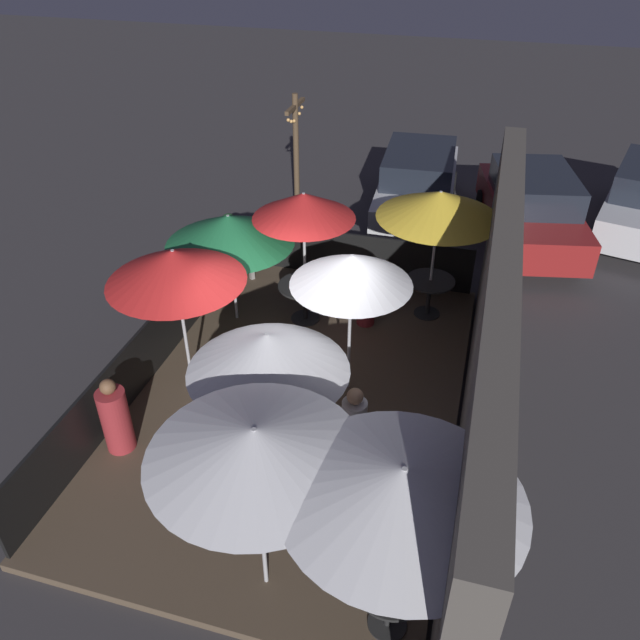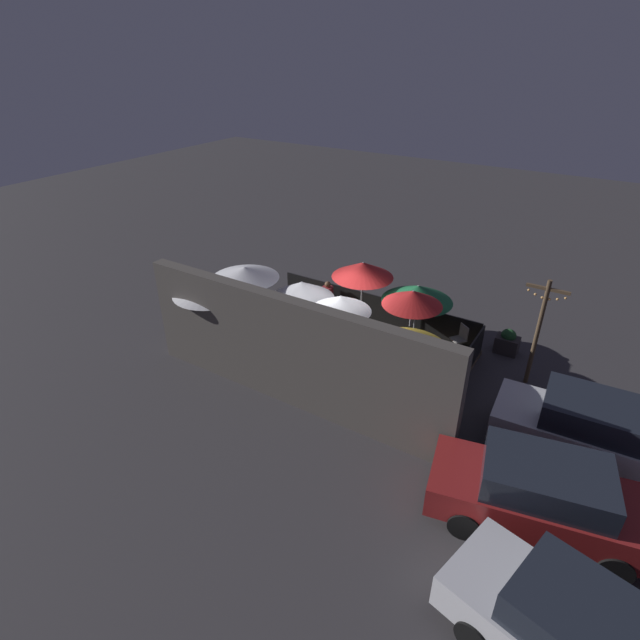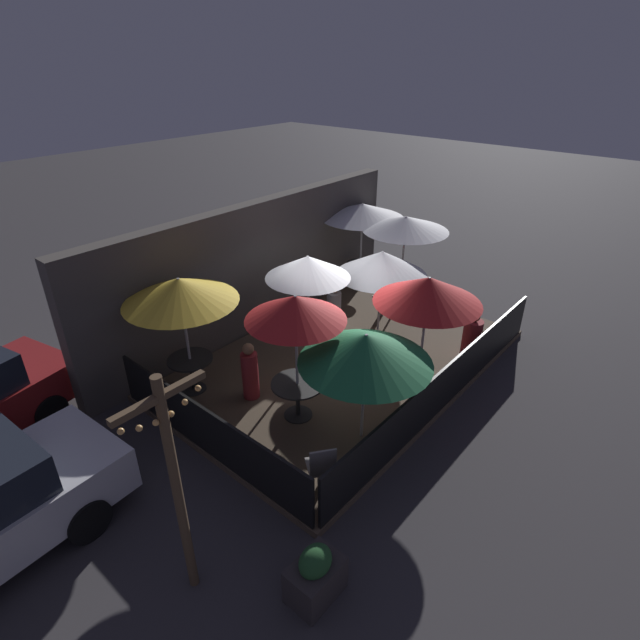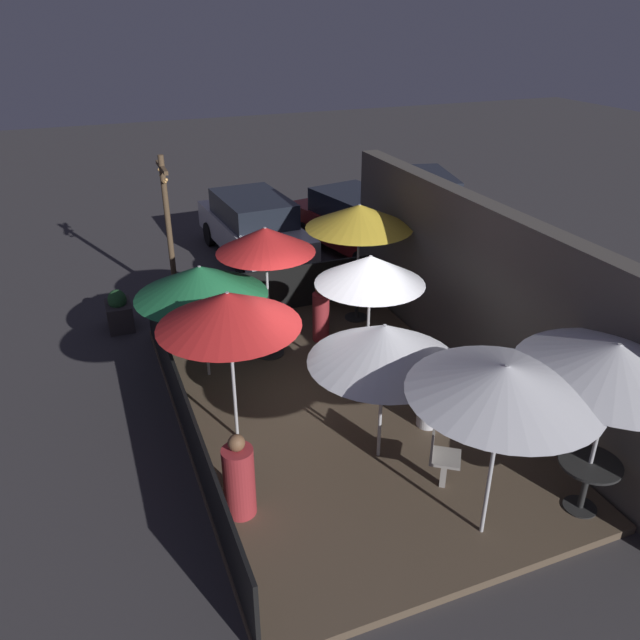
% 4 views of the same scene
% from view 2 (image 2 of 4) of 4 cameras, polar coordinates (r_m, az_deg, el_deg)
% --- Properties ---
extents(ground_plane, '(60.00, 60.00, 0.00)m').
position_cam_2_polar(ground_plane, '(15.73, 2.26, -3.99)').
color(ground_plane, '#383538').
extents(patio_deck, '(7.54, 4.89, 0.12)m').
position_cam_2_polar(patio_deck, '(15.70, 2.26, -3.81)').
color(patio_deck, brown).
rests_on(patio_deck, ground_plane).
extents(building_wall, '(9.14, 0.36, 3.12)m').
position_cam_2_polar(building_wall, '(13.00, -3.56, -3.69)').
color(building_wall, '#4C4742').
rests_on(building_wall, ground_plane).
extents(fence_front, '(7.34, 0.05, 0.95)m').
position_cam_2_polar(fence_front, '(17.27, 6.30, 1.37)').
color(fence_front, black).
rests_on(fence_front, patio_deck).
extents(fence_side_left, '(0.05, 4.69, 0.95)m').
position_cam_2_polar(fence_side_left, '(14.25, 15.44, -6.22)').
color(fence_side_left, black).
rests_on(fence_side_left, patio_deck).
extents(patio_umbrella_0, '(1.71, 1.71, 2.44)m').
position_cam_2_polar(patio_umbrella_0, '(14.21, 10.54, 2.49)').
color(patio_umbrella_0, '#B2B2B7').
rests_on(patio_umbrella_0, patio_deck).
extents(patio_umbrella_1, '(2.09, 2.09, 2.40)m').
position_cam_2_polar(patio_umbrella_1, '(12.26, 9.94, -2.31)').
color(patio_umbrella_1, '#B2B2B7').
rests_on(patio_umbrella_1, patio_deck).
extents(patio_umbrella_2, '(2.24, 2.24, 2.41)m').
position_cam_2_polar(patio_umbrella_2, '(14.94, -12.42, 3.66)').
color(patio_umbrella_2, '#B2B2B7').
rests_on(patio_umbrella_2, patio_deck).
extents(patio_umbrella_3, '(2.14, 2.14, 2.37)m').
position_cam_2_polar(patio_umbrella_3, '(15.80, -8.57, 5.37)').
color(patio_umbrella_3, '#B2B2B7').
rests_on(patio_umbrella_3, patio_deck).
extents(patio_umbrella_4, '(1.74, 1.74, 2.35)m').
position_cam_2_polar(patio_umbrella_4, '(13.91, 2.38, 1.90)').
color(patio_umbrella_4, '#B2B2B7').
rests_on(patio_umbrella_4, patio_deck).
extents(patio_umbrella_5, '(2.03, 2.03, 2.11)m').
position_cam_2_polar(patio_umbrella_5, '(15.33, -2.08, 3.45)').
color(patio_umbrella_5, '#B2B2B7').
rests_on(patio_umbrella_5, patio_deck).
extents(patio_umbrella_6, '(1.99, 1.99, 2.38)m').
position_cam_2_polar(patio_umbrella_6, '(16.06, 4.91, 5.75)').
color(patio_umbrella_6, '#B2B2B7').
rests_on(patio_umbrella_6, patio_deck).
extents(patio_umbrella_7, '(2.19, 2.19, 2.04)m').
position_cam_2_polar(patio_umbrella_7, '(15.52, 11.09, 3.02)').
color(patio_umbrella_7, '#B2B2B7').
rests_on(patio_umbrella_7, patio_deck).
extents(dining_table_0, '(0.96, 0.96, 0.72)m').
position_cam_2_polar(dining_table_0, '(15.00, 9.98, -3.12)').
color(dining_table_0, black).
rests_on(dining_table_0, patio_deck).
extents(dining_table_1, '(0.87, 0.87, 0.73)m').
position_cam_2_polar(dining_table_1, '(13.15, 9.35, -8.25)').
color(dining_table_1, black).
rests_on(dining_table_1, patio_deck).
extents(dining_table_2, '(0.77, 0.77, 0.73)m').
position_cam_2_polar(dining_table_2, '(15.70, -11.79, -1.76)').
color(dining_table_2, black).
rests_on(dining_table_2, patio_deck).
extents(patio_chair_0, '(0.56, 0.56, 0.91)m').
position_cam_2_polar(patio_chair_0, '(15.99, 15.70, -1.99)').
color(patio_chair_0, gray).
rests_on(patio_chair_0, patio_deck).
extents(patio_chair_1, '(0.56, 0.56, 0.94)m').
position_cam_2_polar(patio_chair_1, '(16.07, -5.47, -0.68)').
color(patio_chair_1, gray).
rests_on(patio_chair_1, patio_deck).
extents(patron_0, '(0.37, 0.37, 1.18)m').
position_cam_2_polar(patron_0, '(14.13, 8.82, -5.43)').
color(patron_0, maroon).
rests_on(patron_0, patio_deck).
extents(patron_1, '(0.48, 0.48, 1.16)m').
position_cam_2_polar(patron_1, '(15.04, -3.00, -2.83)').
color(patron_1, silver).
rests_on(patron_1, patio_deck).
extents(patron_2, '(0.56, 0.56, 1.20)m').
position_cam_2_polar(patron_2, '(17.69, 0.87, 2.45)').
color(patron_2, maroon).
rests_on(patron_2, patio_deck).
extents(planter_box, '(0.70, 0.49, 0.83)m').
position_cam_2_polar(planter_box, '(16.72, 20.61, -2.40)').
color(planter_box, '#332D2D').
rests_on(planter_box, ground_plane).
extents(light_post, '(1.10, 0.12, 3.22)m').
position_cam_2_polar(light_post, '(14.81, 23.72, -0.75)').
color(light_post, brown).
rests_on(light_post, ground_plane).
extents(parked_car_0, '(4.60, 1.99, 1.62)m').
position_cam_2_polar(parked_car_0, '(13.25, 29.14, -11.05)').
color(parked_car_0, silver).
rests_on(parked_car_0, ground_plane).
extents(parked_car_1, '(4.53, 2.53, 1.62)m').
position_cam_2_polar(parked_car_1, '(11.23, 24.01, -17.79)').
color(parked_car_1, maroon).
rests_on(parked_car_1, ground_plane).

